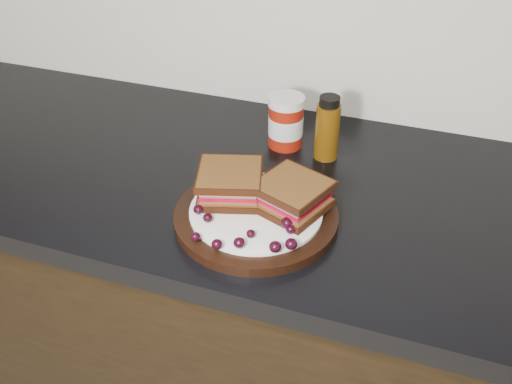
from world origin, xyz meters
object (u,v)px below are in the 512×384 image
oil_bottle (327,128)px  plate (256,216)px  sandwich_left (230,183)px  condiment_jar (286,122)px

oil_bottle → plate: bearing=-104.8°
sandwich_left → plate: bearing=-40.3°
sandwich_left → oil_bottle: oil_bottle is taller
plate → condiment_jar: (-0.03, 0.26, 0.05)m
sandwich_left → oil_bottle: bearing=44.3°
sandwich_left → oil_bottle: size_ratio=0.83×
plate → oil_bottle: oil_bottle is taller
plate → oil_bottle: 0.26m
sandwich_left → oil_bottle: 0.25m
sandwich_left → condiment_jar: 0.24m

